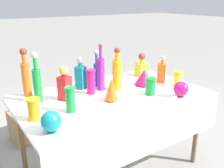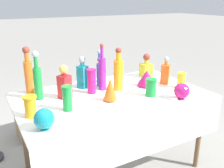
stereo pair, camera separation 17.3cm
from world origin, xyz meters
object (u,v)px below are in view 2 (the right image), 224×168
at_px(square_decanter_1, 166,73).
at_px(slender_vase_0, 181,80).
at_px(tall_bottle_4, 29,73).
at_px(square_decanter_3, 146,67).
at_px(slender_vase_1, 92,81).
at_px(tall_bottle_3, 100,74).
at_px(tall_bottle_2, 38,80).
at_px(round_bowl_1, 182,91).
at_px(fluted_vase_1, 110,89).
at_px(tall_bottle_5, 102,72).
at_px(slender_vase_3, 151,87).
at_px(slender_vase_4, 67,97).
at_px(tall_bottle_0, 118,72).
at_px(square_decanter_0, 64,83).
at_px(tall_bottle_1, 100,70).
at_px(round_bowl_0, 44,119).
at_px(square_decanter_2, 83,74).
at_px(fluted_vase_0, 147,78).
at_px(cardboard_box_behind_left, 37,121).
at_px(slender_vase_2, 30,106).

xyz_separation_m(square_decanter_1, slender_vase_0, (0.05, -0.17, -0.03)).
distance_m(tall_bottle_4, square_decanter_1, 1.29).
relative_size(square_decanter_3, slender_vase_1, 1.14).
distance_m(tall_bottle_3, slender_vase_1, 0.21).
relative_size(tall_bottle_2, tall_bottle_3, 1.45).
height_order(slender_vase_0, round_bowl_1, slender_vase_0).
xyz_separation_m(fluted_vase_1, round_bowl_1, (0.54, -0.26, -0.03)).
height_order(tall_bottle_5, fluted_vase_1, tall_bottle_5).
bearing_deg(slender_vase_3, slender_vase_4, 174.74).
distance_m(tall_bottle_0, square_decanter_0, 0.50).
height_order(square_decanter_0, square_decanter_3, square_decanter_0).
height_order(slender_vase_1, fluted_vase_1, slender_vase_1).
distance_m(tall_bottle_1, slender_vase_3, 0.60).
relative_size(tall_bottle_0, round_bowl_0, 2.74).
bearing_deg(slender_vase_4, square_decanter_0, 75.27).
xyz_separation_m(tall_bottle_1, slender_vase_4, (-0.52, -0.49, -0.02)).
distance_m(tall_bottle_3, round_bowl_1, 0.78).
distance_m(square_decanter_2, slender_vase_1, 0.17).
bearing_deg(fluted_vase_1, fluted_vase_0, 17.02).
bearing_deg(slender_vase_3, square_decanter_3, 57.58).
bearing_deg(tall_bottle_4, square_decanter_1, -17.48).
bearing_deg(tall_bottle_0, round_bowl_1, -52.62).
bearing_deg(square_decanter_0, tall_bottle_4, 131.36).
relative_size(slender_vase_1, cardboard_box_behind_left, 0.47).
distance_m(slender_vase_2, round_bowl_1, 1.21).
distance_m(slender_vase_4, round_bowl_1, 0.95).
relative_size(tall_bottle_2, slender_vase_1, 1.88).
bearing_deg(slender_vase_3, tall_bottle_1, 111.19).
xyz_separation_m(tall_bottle_5, round_bowl_0, (-0.67, -0.49, -0.09)).
relative_size(slender_vase_3, fluted_vase_0, 0.86).
relative_size(square_decanter_0, slender_vase_4, 1.49).
distance_m(square_decanter_3, cardboard_box_behind_left, 1.44).
bearing_deg(tall_bottle_2, slender_vase_4, -67.91).
xyz_separation_m(tall_bottle_2, slender_vase_1, (0.45, -0.08, -0.05)).
height_order(tall_bottle_4, tall_bottle_5, tall_bottle_5).
height_order(square_decanter_2, fluted_vase_0, square_decanter_2).
height_order(slender_vase_2, fluted_vase_0, same).
xyz_separation_m(square_decanter_2, fluted_vase_0, (0.55, -0.26, -0.05)).
height_order(tall_bottle_3, square_decanter_1, tall_bottle_3).
bearing_deg(slender_vase_2, slender_vase_0, -2.75).
distance_m(tall_bottle_0, round_bowl_0, 0.90).
distance_m(square_decanter_0, round_bowl_0, 0.55).
distance_m(tall_bottle_1, slender_vase_2, 0.91).
relative_size(round_bowl_0, round_bowl_1, 1.04).
height_order(round_bowl_0, cardboard_box_behind_left, round_bowl_0).
bearing_deg(square_decanter_2, tall_bottle_2, -168.54).
xyz_separation_m(square_decanter_1, square_decanter_2, (-0.76, 0.29, 0.02)).
xyz_separation_m(tall_bottle_1, cardboard_box_behind_left, (-0.55, 0.60, -0.70)).
xyz_separation_m(square_decanter_0, cardboard_box_behind_left, (-0.10, 0.84, -0.71)).
relative_size(tall_bottle_3, slender_vase_4, 1.45).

